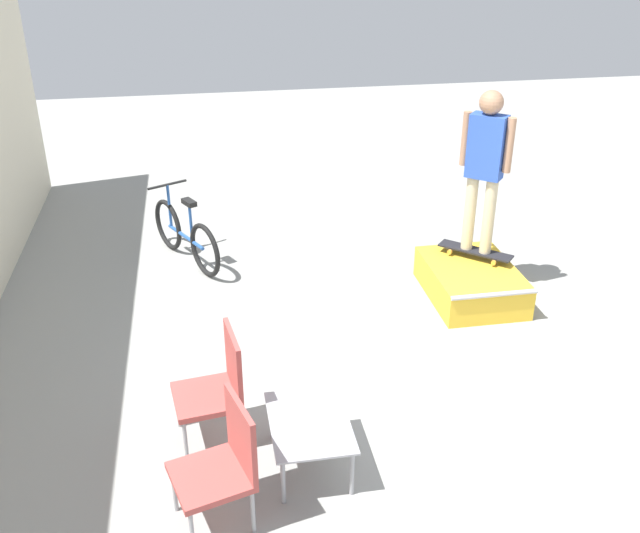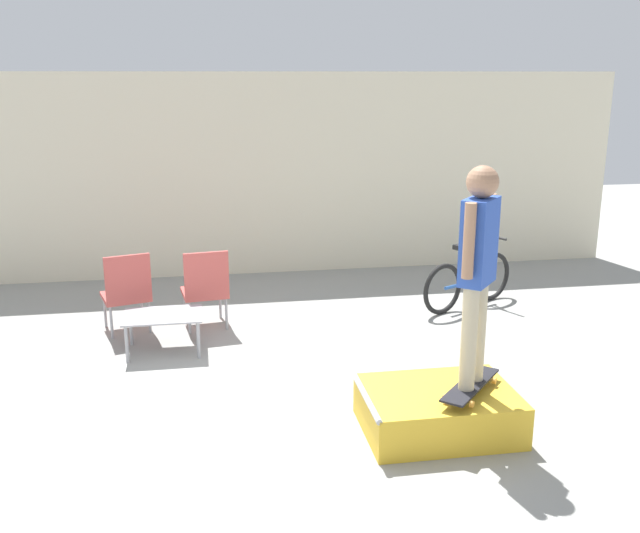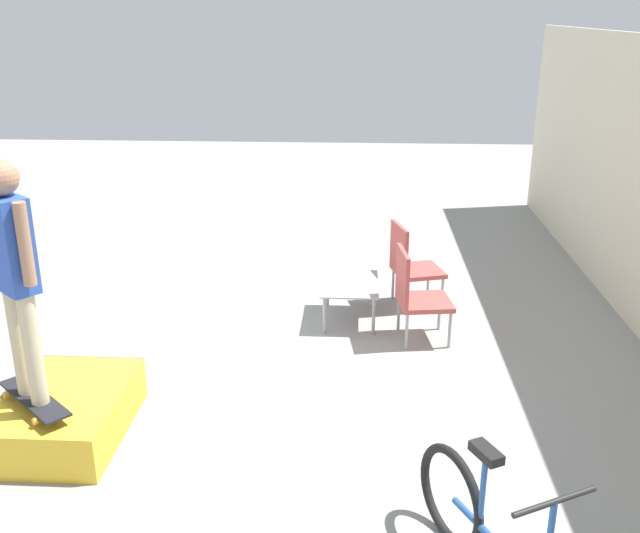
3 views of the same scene
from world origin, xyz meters
TOP-DOWN VIEW (x-y plane):
  - ground_plane at (0.00, 0.00)m, footprint 24.00×24.00m
  - skate_ramp_box at (1.46, -0.65)m, footprint 1.31×0.95m
  - skateboard_on_ramp at (1.69, -0.76)m, footprint 0.72×0.76m
  - person_skater at (1.69, -0.76)m, footprint 0.40×0.45m
  - coffee_table at (-0.93, 1.59)m, footprint 0.85×0.62m
  - patio_chair_left at (-1.36, 2.27)m, footprint 0.64×0.64m
  - patio_chair_right at (-0.45, 2.27)m, footprint 0.59×0.59m
  - bicycle at (2.94, 2.51)m, footprint 1.47×0.81m

SIDE VIEW (x-z plane):
  - ground_plane at x=0.00m, z-range 0.00..0.00m
  - skate_ramp_box at x=1.46m, z-range -0.01..0.38m
  - bicycle at x=2.94m, z-range -0.11..0.81m
  - coffee_table at x=-0.93m, z-range 0.17..0.59m
  - skateboard_on_ramp at x=1.69m, z-range 0.42..0.49m
  - patio_chair_left at x=-1.36m, z-range 0.04..1.01m
  - patio_chair_right at x=-0.45m, z-range 0.04..1.01m
  - person_skater at x=1.69m, z-range 0.64..2.46m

